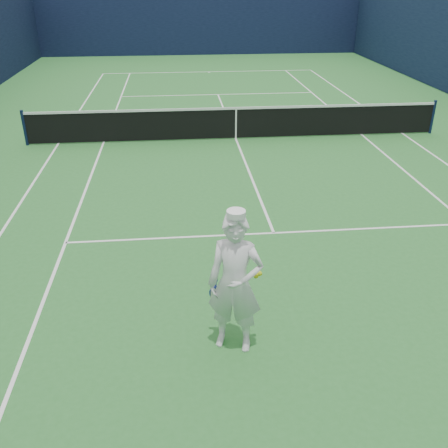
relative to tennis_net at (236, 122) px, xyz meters
name	(u,v)px	position (x,y,z in m)	size (l,w,h in m)	color
ground	(236,139)	(0.00, 0.00, -0.55)	(80.00, 80.00, 0.00)	#296E2C
court_markings	(236,139)	(0.00, 0.00, -0.55)	(11.03, 23.83, 0.01)	white
windscreen_fence	(236,74)	(0.00, 0.00, 1.45)	(20.12, 36.12, 4.00)	#0E1533
tennis_net	(236,122)	(0.00, 0.00, 0.00)	(12.88, 0.09, 1.07)	#141E4C
tennis_player	(235,284)	(-1.19, -9.66, 0.47)	(0.86, 0.71, 2.10)	white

